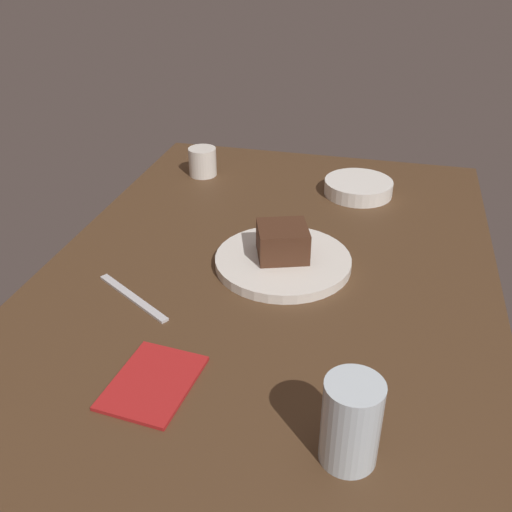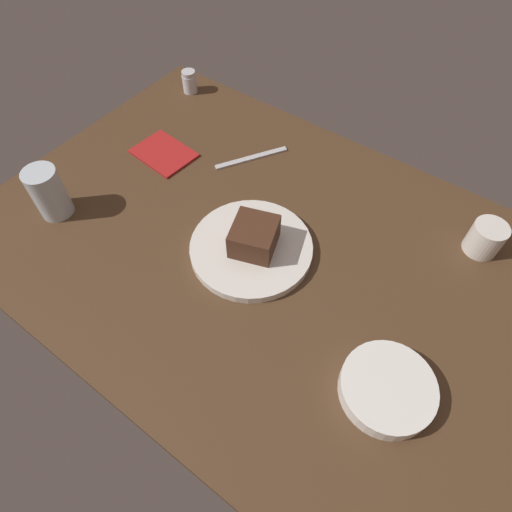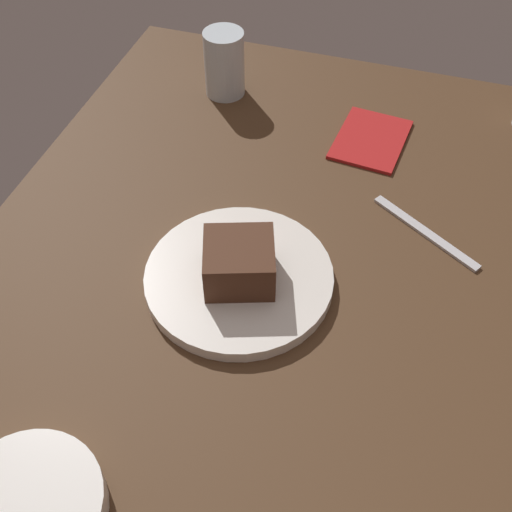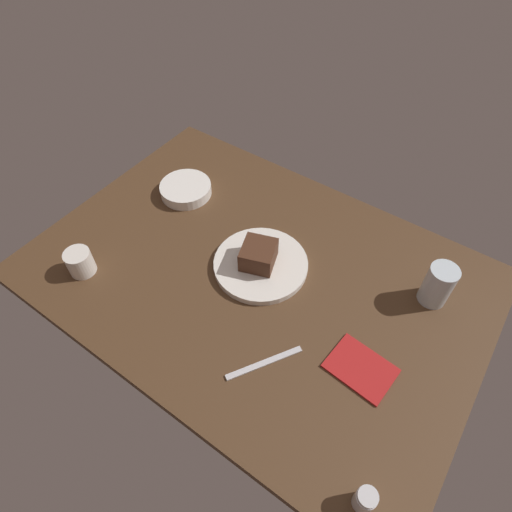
# 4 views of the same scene
# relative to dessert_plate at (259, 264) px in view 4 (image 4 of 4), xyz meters

# --- Properties ---
(dining_table) EXTENTS (1.20, 0.84, 0.03)m
(dining_table) POSITION_rel_dessert_plate_xyz_m (-0.00, 0.02, -0.02)
(dining_table) COLOR #4C331E
(dining_table) RESTS_ON ground
(dessert_plate) EXTENTS (0.26, 0.26, 0.02)m
(dessert_plate) POSITION_rel_dessert_plate_xyz_m (0.00, 0.00, 0.00)
(dessert_plate) COLOR white
(dessert_plate) RESTS_ON dining_table
(chocolate_cake_slice) EXTENTS (0.11, 0.12, 0.06)m
(chocolate_cake_slice) POSITION_rel_dessert_plate_xyz_m (0.00, 0.00, 0.04)
(chocolate_cake_slice) COLOR #472819
(chocolate_cake_slice) RESTS_ON dessert_plate
(salt_shaker) EXTENTS (0.04, 0.04, 0.06)m
(salt_shaker) POSITION_rel_dessert_plate_xyz_m (-0.49, 0.36, 0.02)
(salt_shaker) COLOR silver
(salt_shaker) RESTS_ON dining_table
(water_glass) EXTENTS (0.07, 0.07, 0.12)m
(water_glass) POSITION_rel_dessert_plate_xyz_m (-0.43, -0.17, 0.05)
(water_glass) COLOR silver
(water_glass) RESTS_ON dining_table
(side_bowl) EXTENTS (0.16, 0.16, 0.03)m
(side_bowl) POSITION_rel_dessert_plate_xyz_m (0.36, -0.11, 0.01)
(side_bowl) COLOR white
(side_bowl) RESTS_ON dining_table
(coffee_cup) EXTENTS (0.07, 0.07, 0.07)m
(coffee_cup) POSITION_rel_dessert_plate_xyz_m (0.38, 0.29, 0.03)
(coffee_cup) COLOR silver
(coffee_cup) RESTS_ON dining_table
(butter_knife) EXTENTS (0.11, 0.17, 0.01)m
(butter_knife) POSITION_rel_dessert_plate_xyz_m (-0.18, 0.23, -0.01)
(butter_knife) COLOR silver
(butter_knife) RESTS_ON dining_table
(folded_napkin) EXTENTS (0.16, 0.12, 0.01)m
(folded_napkin) POSITION_rel_dessert_plate_xyz_m (-0.36, 0.12, -0.01)
(folded_napkin) COLOR #B21E1E
(folded_napkin) RESTS_ON dining_table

